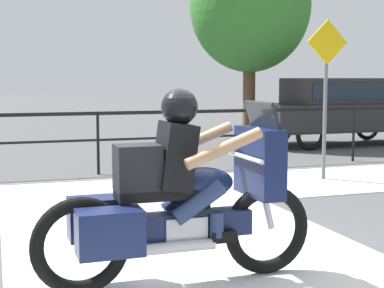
# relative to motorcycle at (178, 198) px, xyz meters

# --- Properties ---
(ground_plane) EXTENTS (120.00, 120.00, 0.00)m
(ground_plane) POSITION_rel_motorcycle_xyz_m (0.31, 0.49, -0.70)
(ground_plane) COLOR #4C4C4F
(sidewalk_band) EXTENTS (44.00, 2.40, 0.01)m
(sidewalk_band) POSITION_rel_motorcycle_xyz_m (0.31, 3.89, -0.70)
(sidewalk_band) COLOR #B7B2A8
(sidewalk_band) RESTS_ON ground
(crosswalk_band) EXTENTS (3.40, 6.00, 0.01)m
(crosswalk_band) POSITION_rel_motorcycle_xyz_m (0.36, 0.29, -0.70)
(crosswalk_band) COLOR silver
(crosswalk_band) RESTS_ON ground
(fence_railing) EXTENTS (36.00, 0.05, 1.08)m
(fence_railing) POSITION_rel_motorcycle_xyz_m (0.31, 5.63, 0.15)
(fence_railing) COLOR black
(fence_railing) RESTS_ON ground
(motorcycle) EXTENTS (2.32, 0.76, 1.57)m
(motorcycle) POSITION_rel_motorcycle_xyz_m (0.00, 0.00, 0.00)
(motorcycle) COLOR black
(motorcycle) RESTS_ON ground
(parked_car) EXTENTS (4.25, 1.69, 1.65)m
(parked_car) POSITION_rel_motorcycle_xyz_m (6.72, 8.25, 0.25)
(parked_car) COLOR #232326
(parked_car) RESTS_ON ground
(street_sign) EXTENTS (0.72, 0.06, 2.58)m
(street_sign) POSITION_rel_motorcycle_xyz_m (3.72, 3.94, 0.92)
(street_sign) COLOR slate
(street_sign) RESTS_ON ground
(tree_behind_sign) EXTENTS (3.05, 3.05, 5.16)m
(tree_behind_sign) POSITION_rel_motorcycle_xyz_m (4.84, 9.47, 2.76)
(tree_behind_sign) COLOR brown
(tree_behind_sign) RESTS_ON ground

